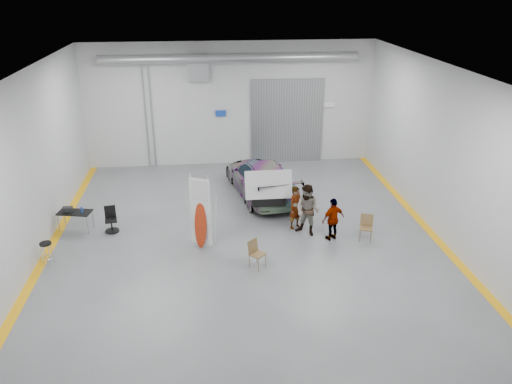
{
  "coord_description": "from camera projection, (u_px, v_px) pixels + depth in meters",
  "views": [
    {
      "loc": [
        -1.32,
        -15.92,
        8.67
      ],
      "look_at": [
        0.46,
        0.64,
        1.5
      ],
      "focal_mm": 35.0,
      "sensor_mm": 36.0,
      "label": 1
    }
  ],
  "objects": [
    {
      "name": "sedan_car",
      "position": [
        261.0,
        178.0,
        21.39
      ],
      "size": [
        3.11,
        5.62,
        1.54
      ],
      "primitive_type": "imported",
      "rotation": [
        0.0,
        0.0,
        3.33
      ],
      "color": "silver",
      "rests_on": "ground"
    },
    {
      "name": "shop_stool",
      "position": [
        47.0,
        253.0,
        16.28
      ],
      "size": [
        0.4,
        0.4,
        0.79
      ],
      "rotation": [
        0.0,
        0.0,
        -0.12
      ],
      "color": "black",
      "rests_on": "ground"
    },
    {
      "name": "trunk_lid",
      "position": [
        269.0,
        182.0,
        18.89
      ],
      "size": [
        1.8,
        1.09,
        0.04
      ],
      "primitive_type": "cube",
      "color": "silver",
      "rests_on": "sedan_car"
    },
    {
      "name": "ground",
      "position": [
        245.0,
        237.0,
        18.1
      ],
      "size": [
        16.0,
        16.0,
        0.0
      ],
      "primitive_type": "plane",
      "color": "slate",
      "rests_on": "ground"
    },
    {
      "name": "work_table",
      "position": [
        73.0,
        212.0,
        18.32
      ],
      "size": [
        1.3,
        0.83,
        0.98
      ],
      "rotation": [
        0.0,
        0.0,
        -0.2
      ],
      "color": "gray",
      "rests_on": "ground"
    },
    {
      "name": "person_a",
      "position": [
        296.0,
        207.0,
        18.5
      ],
      "size": [
        0.72,
        0.66,
        1.66
      ],
      "primitive_type": "imported",
      "rotation": [
        0.0,
        0.0,
        0.59
      ],
      "color": "#947550",
      "rests_on": "ground"
    },
    {
      "name": "office_chair",
      "position": [
        111.0,
        221.0,
        18.41
      ],
      "size": [
        0.51,
        0.52,
        0.96
      ],
      "rotation": [
        0.0,
        0.0,
        0.17
      ],
      "color": "black",
      "rests_on": "ground"
    },
    {
      "name": "person_c",
      "position": [
        333.0,
        219.0,
        17.68
      ],
      "size": [
        1.0,
        0.72,
        1.6
      ],
      "primitive_type": "imported",
      "rotation": [
        0.0,
        0.0,
        3.56
      ],
      "color": "#9A4D33",
      "rests_on": "ground"
    },
    {
      "name": "folding_chair_near",
      "position": [
        257.0,
        259.0,
        16.15
      ],
      "size": [
        0.62,
        0.7,
        0.94
      ],
      "rotation": [
        0.0,
        0.0,
        0.77
      ],
      "color": "brown",
      "rests_on": "ground"
    },
    {
      "name": "room_shell",
      "position": [
        246.0,
        112.0,
        18.54
      ],
      "size": [
        14.02,
        16.18,
        6.01
      ],
      "color": "#BBBDC0",
      "rests_on": "ground"
    },
    {
      "name": "folding_chair_far",
      "position": [
        366.0,
        233.0,
        17.82
      ],
      "size": [
        0.56,
        0.59,
        0.94
      ],
      "rotation": [
        0.0,
        0.0,
        -0.33
      ],
      "color": "brown",
      "rests_on": "ground"
    },
    {
      "name": "surfboard_display",
      "position": [
        203.0,
        219.0,
        17.04
      ],
      "size": [
        0.71,
        0.44,
        2.72
      ],
      "rotation": [
        0.0,
        0.0,
        -0.43
      ],
      "color": "white",
      "rests_on": "ground"
    },
    {
      "name": "person_b",
      "position": [
        308.0,
        210.0,
        17.96
      ],
      "size": [
        1.19,
        1.15,
        1.93
      ],
      "primitive_type": "imported",
      "rotation": [
        0.0,
        0.0,
        -0.67
      ],
      "color": "teal",
      "rests_on": "ground"
    }
  ]
}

